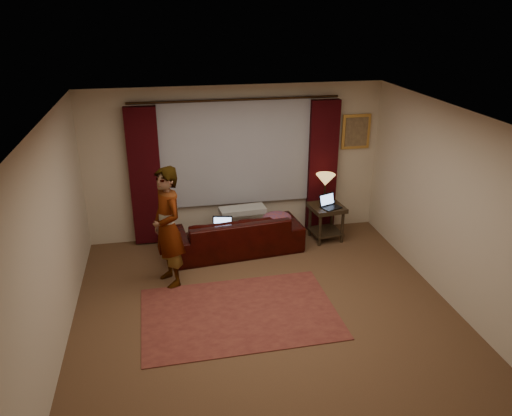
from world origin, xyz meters
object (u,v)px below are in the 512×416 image
Objects in this scene: tiffany_lamp at (325,189)px; person at (168,228)px; laptop_table at (331,202)px; sofa at (236,227)px; end_table at (326,222)px; laptop_sofa at (222,226)px.

person is (-2.66, -1.07, -0.00)m from tiffany_lamp.
tiffany_lamp is 0.27m from laptop_table.
sofa reaches higher than laptop_table.
end_table is 0.44m from laptop_table.
tiffany_lamp is at bearing 79.71° from laptop_table.
person is (-2.68, -0.96, 0.57)m from end_table.
laptop_sofa is 0.66× the size of tiffany_lamp.
person reaches higher than sofa.
laptop_sofa reaches higher than end_table.
laptop_table is 2.84m from person.
sofa is 1.44m from person.
end_table is at bearing 87.69° from person.
sofa is at bearing 48.39° from laptop_sofa.
tiffany_lamp is (1.57, 0.25, 0.45)m from sofa.
person reaches higher than tiffany_lamp.
person is at bearing 30.97° from sofa.
person is at bearing -158.14° from tiffany_lamp.
tiffany_lamp is (1.82, 0.44, 0.34)m from laptop_sofa.
person is at bearing -160.32° from end_table.
tiffany_lamp is 1.55× the size of laptop_table.
sofa reaches higher than laptop_sofa.
sofa reaches higher than end_table.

